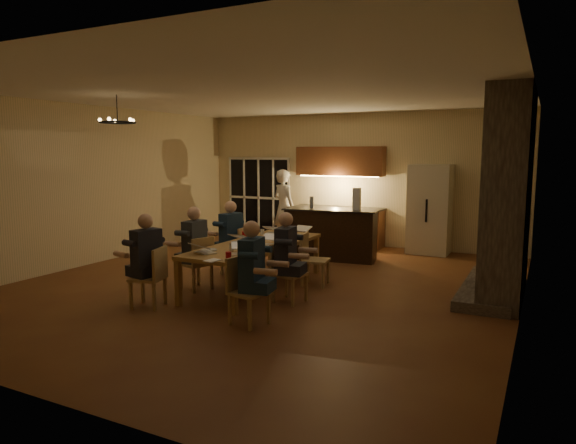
{
  "coord_description": "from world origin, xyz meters",
  "views": [
    {
      "loc": [
        4.24,
        -7.45,
        2.25
      ],
      "look_at": [
        0.3,
        0.3,
        1.08
      ],
      "focal_mm": 32.0,
      "sensor_mm": 36.0,
      "label": 1
    }
  ],
  "objects_px": {
    "redcup_near": "(228,256)",
    "can_cola": "(288,228)",
    "person_right_mid": "(286,258)",
    "chair_right_mid": "(290,273)",
    "person_left_near": "(147,260)",
    "dining_table": "(256,266)",
    "laptop_e": "(275,228)",
    "chair_left_far": "(235,251)",
    "laptop_f": "(299,230)",
    "chair_left_near": "(148,277)",
    "plate_left": "(209,250)",
    "laptop_c": "(243,236)",
    "can_silver": "(231,248)",
    "chair_right_far": "(315,260)",
    "chair_right_near": "(249,292)",
    "person_left_far": "(231,238)",
    "plate_near": "(254,250)",
    "standing_person": "(284,207)",
    "refrigerator": "(430,209)",
    "person_left_mid": "(195,248)",
    "bar_island": "(331,234)",
    "mug_back": "(262,232)",
    "bar_blender": "(357,199)",
    "person_right_near": "(252,273)",
    "chair_left_mid": "(196,263)",
    "bar_bottle": "(312,202)",
    "laptop_d": "(269,238)",
    "mug_mid": "(278,236)",
    "mug_front": "(241,244)",
    "plate_far": "(297,238)",
    "laptop_b": "(242,247)",
    "laptop_a": "(205,246)"
  },
  "relations": [
    {
      "from": "chair_left_near",
      "to": "plate_left",
      "type": "relative_size",
      "value": 3.62
    },
    {
      "from": "chair_right_mid",
      "to": "laptop_d",
      "type": "height_order",
      "value": "laptop_d"
    },
    {
      "from": "laptop_a",
      "to": "mug_front",
      "type": "distance_m",
      "value": 0.69
    },
    {
      "from": "chair_right_mid",
      "to": "person_left_near",
      "type": "xyz_separation_m",
      "value": [
        -1.76,
        -1.15,
        0.24
      ]
    },
    {
      "from": "chair_left_near",
      "to": "person_right_near",
      "type": "height_order",
      "value": "person_right_near"
    },
    {
      "from": "chair_right_near",
      "to": "standing_person",
      "type": "xyz_separation_m",
      "value": [
        -2.31,
        5.46,
        0.48
      ]
    },
    {
      "from": "chair_left_near",
      "to": "chair_left_far",
      "type": "bearing_deg",
      "value": 163.95
    },
    {
      "from": "chair_right_far",
      "to": "chair_right_near",
      "type": "bearing_deg",
      "value": 172.45
    },
    {
      "from": "dining_table",
      "to": "bar_blender",
      "type": "bearing_deg",
      "value": 74.06
    },
    {
      "from": "chair_left_far",
      "to": "laptop_f",
      "type": "xyz_separation_m",
      "value": [
        1.13,
        0.41,
        0.42
      ]
    },
    {
      "from": "laptop_f",
      "to": "plate_near",
      "type": "relative_size",
      "value": 1.24
    },
    {
      "from": "mug_front",
      "to": "mug_back",
      "type": "distance_m",
      "value": 1.31
    },
    {
      "from": "dining_table",
      "to": "laptop_e",
      "type": "bearing_deg",
      "value": 101.34
    },
    {
      "from": "person_left_far",
      "to": "bar_island",
      "type": "bearing_deg",
      "value": 162.88
    },
    {
      "from": "bar_island",
      "to": "mug_back",
      "type": "bearing_deg",
      "value": -116.08
    },
    {
      "from": "redcup_near",
      "to": "refrigerator",
      "type": "bearing_deg",
      "value": 74.03
    },
    {
      "from": "redcup_near",
      "to": "can_cola",
      "type": "relative_size",
      "value": 1.0
    },
    {
      "from": "person_right_mid",
      "to": "can_cola",
      "type": "distance_m",
      "value": 2.24
    },
    {
      "from": "chair_left_near",
      "to": "chair_right_far",
      "type": "relative_size",
      "value": 1.0
    },
    {
      "from": "chair_right_near",
      "to": "person_left_near",
      "type": "height_order",
      "value": "person_left_near"
    },
    {
      "from": "person_right_near",
      "to": "mug_mid",
      "type": "height_order",
      "value": "person_right_near"
    },
    {
      "from": "person_left_near",
      "to": "mug_front",
      "type": "distance_m",
      "value": 1.51
    },
    {
      "from": "chair_right_near",
      "to": "laptop_e",
      "type": "relative_size",
      "value": 2.78
    },
    {
      "from": "chair_left_mid",
      "to": "person_right_mid",
      "type": "distance_m",
      "value": 1.69
    },
    {
      "from": "person_left_near",
      "to": "person_right_mid",
      "type": "height_order",
      "value": "same"
    },
    {
      "from": "bar_island",
      "to": "laptop_c",
      "type": "distance_m",
      "value": 2.77
    },
    {
      "from": "chair_right_mid",
      "to": "laptop_b",
      "type": "bearing_deg",
      "value": 132.36
    },
    {
      "from": "standing_person",
      "to": "laptop_e",
      "type": "xyz_separation_m",
      "value": [
        1.22,
        -2.73,
        -0.06
      ]
    },
    {
      "from": "chair_left_near",
      "to": "plate_left",
      "type": "distance_m",
      "value": 1.01
    },
    {
      "from": "person_left_far",
      "to": "can_silver",
      "type": "height_order",
      "value": "person_left_far"
    },
    {
      "from": "laptop_d",
      "to": "mug_mid",
      "type": "distance_m",
      "value": 0.62
    },
    {
      "from": "laptop_c",
      "to": "can_silver",
      "type": "bearing_deg",
      "value": 113.39
    },
    {
      "from": "plate_far",
      "to": "bar_blender",
      "type": "bearing_deg",
      "value": 78.2
    },
    {
      "from": "can_cola",
      "to": "standing_person",
      "type": "bearing_deg",
      "value": 118.91
    },
    {
      "from": "person_right_near",
      "to": "redcup_near",
      "type": "bearing_deg",
      "value": 53.06
    },
    {
      "from": "person_left_far",
      "to": "chair_right_near",
      "type": "bearing_deg",
      "value": 48.59
    },
    {
      "from": "chair_left_mid",
      "to": "can_silver",
      "type": "distance_m",
      "value": 0.95
    },
    {
      "from": "can_silver",
      "to": "laptop_c",
      "type": "bearing_deg",
      "value": 109.73
    },
    {
      "from": "chair_right_mid",
      "to": "mug_mid",
      "type": "bearing_deg",
      "value": 43.62
    },
    {
      "from": "person_left_near",
      "to": "plate_near",
      "type": "distance_m",
      "value": 1.61
    },
    {
      "from": "standing_person",
      "to": "mug_front",
      "type": "bearing_deg",
      "value": 132.76
    },
    {
      "from": "chair_right_mid",
      "to": "person_left_near",
      "type": "bearing_deg",
      "value": 131.0
    },
    {
      "from": "dining_table",
      "to": "mug_back",
      "type": "distance_m",
      "value": 1.04
    },
    {
      "from": "person_left_far",
      "to": "mug_front",
      "type": "relative_size",
      "value": 13.8
    },
    {
      "from": "chair_left_near",
      "to": "bar_blender",
      "type": "distance_m",
      "value": 4.8
    },
    {
      "from": "redcup_near",
      "to": "bar_bottle",
      "type": "bearing_deg",
      "value": 97.73
    },
    {
      "from": "laptop_c",
      "to": "chair_right_near",
      "type": "bearing_deg",
      "value": 127.92
    },
    {
      "from": "person_left_mid",
      "to": "plate_near",
      "type": "height_order",
      "value": "person_left_mid"
    },
    {
      "from": "laptop_b",
      "to": "bar_blender",
      "type": "xyz_separation_m",
      "value": [
        0.49,
        3.66,
        0.45
      ]
    },
    {
      "from": "bar_bottle",
      "to": "plate_near",
      "type": "bearing_deg",
      "value": -81.24
    }
  ]
}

